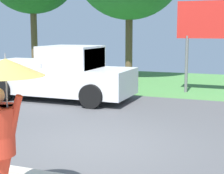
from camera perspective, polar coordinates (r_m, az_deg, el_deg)
name	(u,v)px	position (r m, az deg, el deg)	size (l,w,h in m)	color
ground_plane	(136,117)	(10.68, 3.65, -4.60)	(40.00, 22.00, 0.20)	#4C4C4F
monk_pedestrian	(0,134)	(5.03, -16.82, -6.90)	(1.06, 0.98, 2.13)	#B22D1E
pickup_truck	(60,75)	(13.09, -8.07, 1.89)	(5.20, 2.28, 1.88)	silver
roadside_billboard	(212,26)	(14.51, 15.10, 8.99)	(2.60, 0.12, 3.50)	slate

